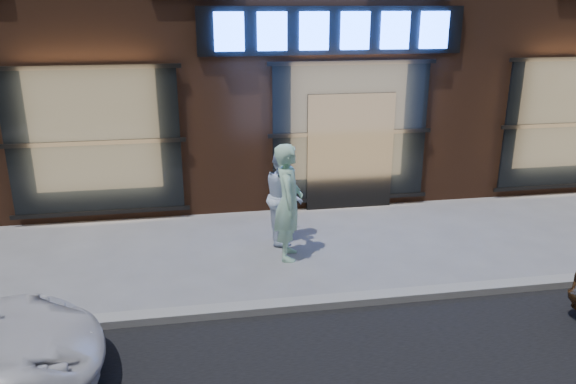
% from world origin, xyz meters
% --- Properties ---
extents(ground, '(90.00, 90.00, 0.00)m').
position_xyz_m(ground, '(0.00, 0.00, 0.00)').
color(ground, slate).
rests_on(ground, ground).
extents(curb, '(60.00, 0.25, 0.12)m').
position_xyz_m(curb, '(0.00, 0.00, 0.06)').
color(curb, gray).
rests_on(curb, ground).
extents(man_bowtie, '(0.59, 0.79, 1.97)m').
position_xyz_m(man_bowtie, '(-1.66, 1.71, 0.99)').
color(man_bowtie, '#A4D8C3').
rests_on(man_bowtie, ground).
extents(man_cap, '(0.70, 0.87, 1.70)m').
position_xyz_m(man_cap, '(-1.62, 2.43, 0.85)').
color(man_cap, white).
rests_on(man_cap, ground).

